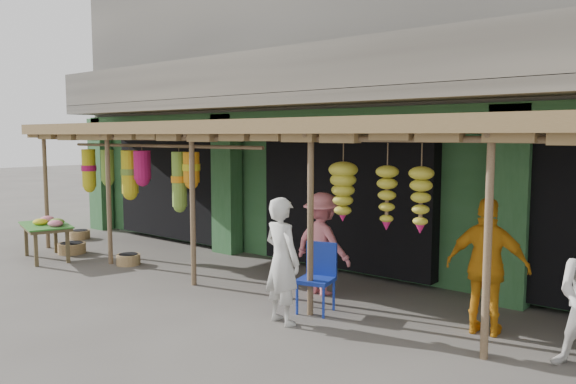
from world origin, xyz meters
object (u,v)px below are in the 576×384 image
Objects in this scene: person_front at (282,261)px; person_shopper at (322,244)px; flower_table at (47,226)px; blue_chair at (318,273)px; person_vendor at (488,267)px.

person_shopper is at bearing -63.11° from person_front.
blue_chair is (6.34, 0.80, -0.13)m from flower_table.
person_shopper reaches higher than blue_chair.
person_vendor reaches higher than person_shopper.
blue_chair is 2.34m from person_vendor.
flower_table is 6.07m from person_shopper.
person_vendor is at bearing -178.42° from person_shopper.
person_vendor is 2.72m from person_shopper.
blue_chair is 0.58× the size of person_front.
person_shopper is (5.87, 1.56, 0.13)m from flower_table.
person_front reaches higher than person_shopper.
blue_chair reaches higher than flower_table.
flower_table is at bearing 19.71° from person_shopper.
person_front is at bearing 110.56° from person_shopper.
person_front is (6.29, 0.06, 0.17)m from flower_table.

